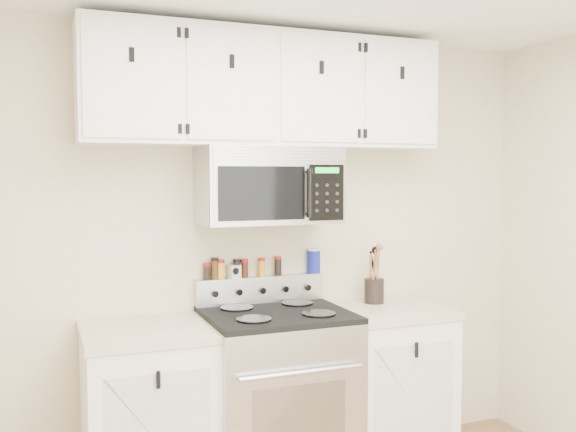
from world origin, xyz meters
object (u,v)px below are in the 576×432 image
at_px(range, 277,396).
at_px(salt_canister, 314,261).
at_px(microwave, 269,185).
at_px(utensil_crock, 374,289).

height_order(range, salt_canister, salt_canister).
bearing_deg(range, salt_canister, 39.72).
distance_m(microwave, utensil_crock, 0.92).
distance_m(utensil_crock, salt_canister, 0.40).
height_order(range, microwave, microwave).
xyz_separation_m(microwave, salt_canister, (0.34, 0.16, -0.46)).
bearing_deg(range, utensil_crock, 12.27).
distance_m(range, salt_canister, 0.82).
xyz_separation_m(range, microwave, (0.00, 0.13, 1.14)).
bearing_deg(salt_canister, microwave, -155.38).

